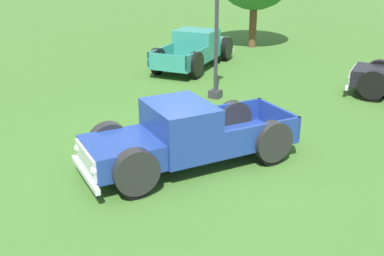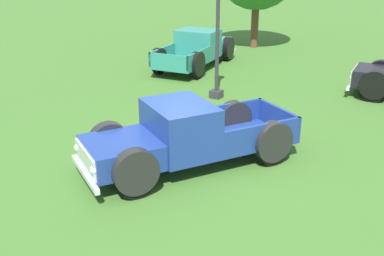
% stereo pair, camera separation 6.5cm
% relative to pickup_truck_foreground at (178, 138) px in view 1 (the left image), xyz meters
% --- Properties ---
extents(ground_plane, '(80.00, 80.00, 0.00)m').
position_rel_pickup_truck_foreground_xyz_m(ground_plane, '(-0.03, 0.53, -0.72)').
color(ground_plane, '#3D6B28').
extents(pickup_truck_foreground, '(4.03, 5.13, 1.51)m').
position_rel_pickup_truck_foreground_xyz_m(pickup_truck_foreground, '(0.00, 0.00, 0.00)').
color(pickup_truck_foreground, navy).
rests_on(pickup_truck_foreground, ground_plane).
extents(pickup_truck_behind_left, '(2.40, 5.05, 1.49)m').
position_rel_pickup_truck_foreground_xyz_m(pickup_truck_behind_left, '(-4.59, 8.58, -0.01)').
color(pickup_truck_behind_left, '#2D8475').
rests_on(pickup_truck_behind_left, ground_plane).
extents(lamp_post_near, '(0.36, 0.36, 4.14)m').
position_rel_pickup_truck_foreground_xyz_m(lamp_post_near, '(-1.79, 5.05, 1.45)').
color(lamp_post_near, '#2D2D33').
rests_on(lamp_post_near, ground_plane).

